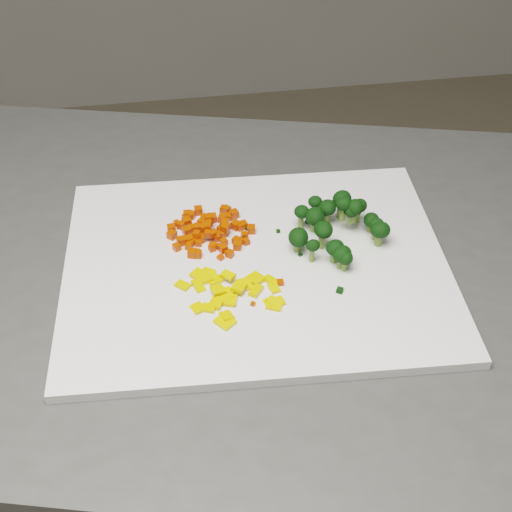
{
  "coord_description": "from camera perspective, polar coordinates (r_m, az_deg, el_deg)",
  "views": [
    {
      "loc": [
        -0.1,
        -0.68,
        1.48
      ],
      "look_at": [
        -0.0,
        -0.06,
        0.92
      ],
      "focal_mm": 50.0,
      "sensor_mm": 36.0,
      "label": 1
    }
  ],
  "objects": [
    {
      "name": "stray_bit_7",
      "position": [
        0.86,
        -2.86,
        -0.11
      ],
      "size": [
        0.01,
        0.01,
        0.0
      ],
      "primitive_type": "cube",
      "rotation": [
        0.0,
        0.0,
        0.63
      ],
      "color": "#C02A02",
      "rests_on": "cutting_board"
    },
    {
      "name": "broccoli_floret_1",
      "position": [
        0.86,
        5.33,
        1.63
      ],
      "size": [
        0.03,
        0.03,
        0.04
      ],
      "primitive_type": null,
      "color": "black",
      "rests_on": "broccoli_pile"
    },
    {
      "name": "carrot_cube_47",
      "position": [
        0.88,
        -3.89,
        1.8
      ],
      "size": [
        0.01,
        0.01,
        0.01
      ],
      "primitive_type": "cube",
      "rotation": [
        0.0,
        0.0,
        2.87
      ],
      "color": "#C02A02",
      "rests_on": "carrot_pile"
    },
    {
      "name": "pepper_chunk_7",
      "position": [
        0.81,
        -3.07,
        -2.69
      ],
      "size": [
        0.02,
        0.02,
        0.01
      ],
      "primitive_type": "cube",
      "rotation": [
        0.13,
        0.03,
        1.84
      ],
      "color": "yellow",
      "rests_on": "pepper_pile"
    },
    {
      "name": "carrot_cube_77",
      "position": [
        0.89,
        -2.51,
        2.61
      ],
      "size": [
        0.01,
        0.01,
        0.01
      ],
      "primitive_type": "cube",
      "rotation": [
        0.0,
        0.0,
        2.92
      ],
      "color": "#C02A02",
      "rests_on": "carrot_pile"
    },
    {
      "name": "carrot_cube_59",
      "position": [
        0.87,
        -3.52,
        1.76
      ],
      "size": [
        0.01,
        0.01,
        0.01
      ],
      "primitive_type": "cube",
      "rotation": [
        0.0,
        0.0,
        0.61
      ],
      "color": "#C02A02",
      "rests_on": "carrot_pile"
    },
    {
      "name": "carrot_cube_33",
      "position": [
        0.9,
        -4.55,
        2.48
      ],
      "size": [
        0.01,
        0.01,
        0.01
      ],
      "primitive_type": "cube",
      "rotation": [
        0.0,
        0.0,
        0.42
      ],
      "color": "#C02A02",
      "rests_on": "carrot_pile"
    },
    {
      "name": "stray_bit_6",
      "position": [
        0.89,
        1.78,
        2.01
      ],
      "size": [
        0.0,
        0.0,
        0.0
      ],
      "primitive_type": "cube",
      "rotation": [
        0.0,
        0.0,
        3.14
      ],
      "color": "black",
      "rests_on": "cutting_board"
    },
    {
      "name": "carrot_cube_46",
      "position": [
        0.9,
        -4.3,
        2.69
      ],
      "size": [
        0.01,
        0.01,
        0.01
      ],
      "primitive_type": "cube",
      "rotation": [
        0.0,
        0.0,
        0.82
      ],
      "color": "#C02A02",
      "rests_on": "carrot_pile"
    },
    {
      "name": "broccoli_floret_13",
      "position": [
        0.9,
        9.15,
        2.61
      ],
      "size": [
        0.03,
        0.03,
        0.03
      ],
      "primitive_type": null,
      "color": "black",
      "rests_on": "broccoli_pile"
    },
    {
      "name": "carrot_cube_4",
      "position": [
        0.91,
        -2.6,
        2.98
      ],
      "size": [
        0.01,
        0.01,
        0.01
      ],
      "primitive_type": "cube",
      "rotation": [
        0.0,
        0.0,
        2.53
      ],
      "color": "#C02A02",
      "rests_on": "carrot_pile"
    },
    {
      "name": "carrot_cube_49",
      "position": [
        0.91,
        -1.95,
        3.14
      ],
      "size": [
        0.01,
        0.01,
        0.01
      ],
      "primitive_type": "cube",
      "rotation": [
        0.0,
        0.0,
        0.66
      ],
      "color": "#C02A02",
      "rests_on": "carrot_pile"
    },
    {
      "name": "carrot_cube_75",
      "position": [
        0.91,
        -3.47,
        2.98
      ],
      "size": [
        0.01,
        0.01,
        0.01
      ],
      "primitive_type": "cube",
      "rotation": [
        0.0,
        0.0,
        1.96
      ],
      "color": "#C02A02",
      "rests_on": "carrot_pile"
    },
    {
      "name": "broccoli_floret_8",
      "position": [
        0.85,
        4.52,
        0.38
      ],
      "size": [
        0.02,
        0.02,
        0.03
      ],
      "primitive_type": null,
      "color": "black",
      "rests_on": "broccoli_pile"
    },
    {
      "name": "broccoli_floret_7",
      "position": [
        0.89,
        3.61,
        3.12
      ],
      "size": [
        0.03,
        0.03,
        0.03
      ],
      "primitive_type": null,
      "color": "black",
      "rests_on": "broccoli_pile"
    },
    {
      "name": "carrot_cube_29",
      "position": [
        0.87,
        -2.59,
        1.13
      ],
      "size": [
        0.01,
        0.01,
        0.01
      ],
      "primitive_type": "cube",
      "rotation": [
        0.0,
        0.0,
        1.96
      ],
      "color": "#C02A02",
      "rests_on": "carrot_pile"
    },
    {
      "name": "carrot_cube_37",
      "position": [
        0.92,
        -1.77,
        3.38
      ],
      "size": [
        0.01,
        0.01,
        0.01
      ],
      "primitive_type": "cube",
      "rotation": [
        0.0,
        0.0,
        0.35
      ],
      "color": "#C02A02",
      "rests_on": "carrot_pile"
    },
    {
      "name": "carrot_cube_10",
      "position": [
        0.91,
        -2.57,
        2.86
      ],
      "size": [
        0.01,
        0.01,
        0.01
      ],
      "primitive_type": "cube",
      "rotation": [
        0.0,
        0.0,
        2.05
      ],
      "color": "#C02A02",
      "rests_on": "carrot_pile"
    },
    {
      "name": "carrot_cube_13",
      "position": [
        0.87,
        -1.58,
        1.23
      ],
      "size": [
        0.01,
        0.01,
        0.01
      ],
      "primitive_type": "cube",
      "rotation": [
        0.0,
        0.0,
        2.33
      ],
      "color": "#C02A02",
      "rests_on": "carrot_pile"
    },
    {
      "name": "carrot_pile",
      "position": [
        0.88,
        -3.64,
        2.38
      ],
      "size": [
        0.1,
        0.1,
        0.03
      ],
      "primitive_type": null,
      "color": "#C02A02",
      "rests_on": "cutting_board"
    },
    {
      "name": "pepper_chunk_16",
      "position": [
        0.83,
        -3.64,
        -1.57
      ],
      "size": [
        0.02,
        0.02,
        0.0
      ],
      "primitive_type": "cube",
      "rotation": [
        0.04,
        0.03,
        0.62
      ],
      "color": "yellow",
      "rests_on": "pepper_pile"
    },
    {
      "name": "stray_bit_4",
      "position": [
        0.86,
        3.56,
        0.12
      ],
      "size": [
        0.01,
        0.01,
        0.0
      ],
      "primitive_type": "cube",
      "rotation": [
        0.0,
        0.0,
        2.07
      ],
      "color": "black",
      "rests_on": "cutting_board"
    },
    {
      "name": "carrot_cube_39",
      "position": [
        0.89,
        -4.63,
        1.91
      ],
      "size": [
        0.01,
        0.01,
        0.01
      ],
      "primitive_type": "cube",
      "rotation": [
        0.0,
        0.0,
        2.15
      ],
      "color": "#C02A02",
      "rests_on": "carrot_pile"
    },
    {
      "name": "broccoli_floret_0",
      "position": [
        0.89,
        4.66,
        2.84
      ],
      "size": [
        0.03,
        0.03,
        0.03
      ],
      "primitive_type": null,
      "color": "black",
      "rests_on": "broccoli_pile"
    },
    {
      "name": "pepper_chunk_20",
      "position": [
        0.81,
        -2.41,
        -3.07
      ],
      "size": [
        0.02,
        0.02,
        0.01
      ],
      "primitive_type": "cube",
      "rotation": [
        -0.09,
        0.05,
        1.76
      ],
      "color": "yellow",
      "rests_on": "pepper_pile"
    },
    {
      "name": "carrot_cube_42",
      "position": [
        0.88,
        -4.62,
        1.04
      ],
      "size": [
        0.01,
        0.01,
        0.01
      ],
      "primitive_type": "cube",
      "rotation": [
        0.0,
        0.0,
        2.99
      ],
      "color": "#C02A02",
      "rests_on": "carrot_pile"
    },
    {
      "name": "carrot_cube_69",
      "position": [
        0.87,
        -5.41,
        0.74
      ],
      "size": [
        0.01,
        0.01,
        0.01
      ],
      "primitive_type": "cube",
      "rotation": [
        0.0,
        0.0,
        2.64
      ],
      "color": "#C02A02",
      "rests_on": "carrot_pile"
    },
    {
      "name": "carrot_cube_68",
      "position": [
        0.92,
        -5.66,
        3.18
      ],
      "size": [
        0.01,
        0.01,
        0.01
      ],
      "primitive_type": "cube",
      "rotation": [
        0.0,
        0.0,
        2.32
      ],
      "color": "#C02A02",
      "rests_on": "carrot_pile"
    },
    {
      "name": "carrot_cube_17",
      "position": [
        0.87,
        -0.79,
        1.16
      ],
      "size": [
        0.01,
        0.01,
        0.01
      ],
      "primitive_type": "cube",
      "rotation": [
        0.0,
        0.0,
        1.91
      ],
      "color": "#C02A02",
      "rests_on": "carrot_pile"
    },
    {
      "name": "carrot_cube_63",
      "position": [
        0.86,
        -4.69,
        0.16
      ],
      "size": [
        0.01,
        0.01,
        0.01
      ],
      "primitive_type": "cube",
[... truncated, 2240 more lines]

